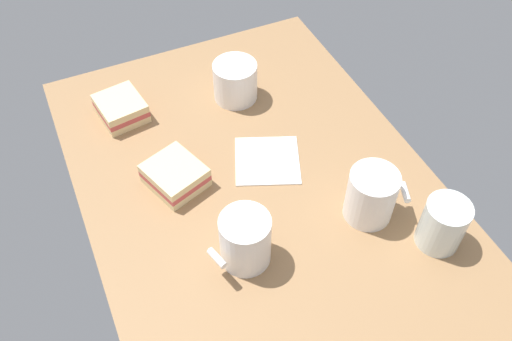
% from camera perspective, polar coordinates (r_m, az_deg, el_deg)
% --- Properties ---
extents(tabletop, '(0.90, 0.64, 0.02)m').
position_cam_1_polar(tabletop, '(1.05, -0.00, -1.42)').
color(tabletop, '#936D47').
rests_on(tabletop, ground).
extents(coffee_mug_black, '(0.09, 0.11, 0.10)m').
position_cam_1_polar(coffee_mug_black, '(0.90, -1.15, -7.20)').
color(coffee_mug_black, white).
rests_on(coffee_mug_black, tabletop).
extents(coffee_mug_milky, '(0.09, 0.11, 0.10)m').
position_cam_1_polar(coffee_mug_milky, '(0.97, 11.93, -2.51)').
color(coffee_mug_milky, white).
rests_on(coffee_mug_milky, tabletop).
extents(coffee_mug_spare, '(0.12, 0.09, 0.09)m').
position_cam_1_polar(coffee_mug_spare, '(1.18, -2.18, 9.34)').
color(coffee_mug_spare, white).
rests_on(coffee_mug_spare, tabletop).
extents(sandwich_main, '(0.11, 0.10, 0.04)m').
position_cam_1_polar(sandwich_main, '(1.18, -13.89, 6.29)').
color(sandwich_main, beige).
rests_on(sandwich_main, tabletop).
extents(sandwich_side, '(0.13, 0.12, 0.04)m').
position_cam_1_polar(sandwich_side, '(1.03, -8.43, -0.51)').
color(sandwich_side, beige).
rests_on(sandwich_side, tabletop).
extents(glass_of_milk, '(0.08, 0.08, 0.09)m').
position_cam_1_polar(glass_of_milk, '(0.98, 18.85, -5.44)').
color(glass_of_milk, silver).
rests_on(glass_of_milk, tabletop).
extents(paper_napkin, '(0.16, 0.16, 0.00)m').
position_cam_1_polar(paper_napkin, '(1.07, 1.18, 1.06)').
color(paper_napkin, white).
rests_on(paper_napkin, tabletop).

